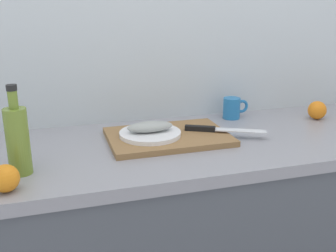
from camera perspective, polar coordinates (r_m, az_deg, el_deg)
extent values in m
cube|color=silver|center=(1.62, -2.01, 13.27)|extent=(3.20, 0.05, 2.50)
cube|color=gray|center=(1.40, 1.61, -3.06)|extent=(2.00, 0.60, 0.04)
cube|color=olive|center=(1.41, 0.00, -1.55)|extent=(0.42, 0.29, 0.02)
cylinder|color=white|center=(1.39, -2.58, -1.10)|extent=(0.22, 0.22, 0.01)
ellipsoid|color=#999E99|center=(1.38, -2.59, -0.10)|extent=(0.16, 0.07, 0.04)
cube|color=silver|center=(1.44, 10.39, -0.65)|extent=(0.18, 0.11, 0.00)
cube|color=black|center=(1.44, 4.63, -0.35)|extent=(0.11, 0.07, 0.02)
cylinder|color=olive|center=(1.18, -20.74, -2.12)|extent=(0.06, 0.06, 0.19)
cylinder|color=olive|center=(1.15, -21.39, 3.55)|extent=(0.03, 0.03, 0.05)
cylinder|color=black|center=(1.14, -21.57, 5.15)|extent=(0.03, 0.03, 0.02)
cylinder|color=#2672B2|center=(1.68, 9.12, 2.55)|extent=(0.07, 0.07, 0.09)
torus|color=#2672B2|center=(1.70, 10.57, 2.80)|extent=(0.06, 0.01, 0.06)
sphere|color=orange|center=(1.76, 20.63, 2.15)|extent=(0.08, 0.08, 0.08)
sphere|color=orange|center=(1.11, -22.35, -6.97)|extent=(0.07, 0.07, 0.07)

